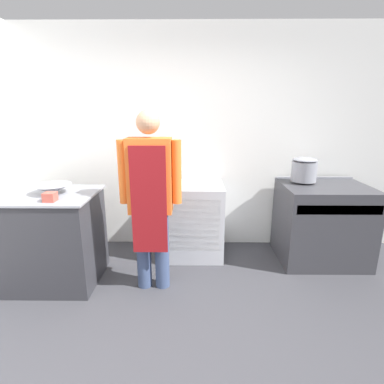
% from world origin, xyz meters
% --- Properties ---
extents(ground_plane, '(14.00, 14.00, 0.00)m').
position_xyz_m(ground_plane, '(0.00, 0.00, 0.00)').
color(ground_plane, '#38383D').
extents(wall_back, '(8.00, 0.05, 2.70)m').
position_xyz_m(wall_back, '(0.00, 2.02, 1.35)').
color(wall_back, white).
rests_on(wall_back, ground_plane).
extents(prep_counter, '(1.12, 0.76, 0.94)m').
position_xyz_m(prep_counter, '(-1.47, 1.06, 0.47)').
color(prep_counter, '#2D2D33').
rests_on(prep_counter, ground_plane).
extents(stove, '(0.95, 0.77, 0.92)m').
position_xyz_m(stove, '(1.55, 1.56, 0.45)').
color(stove, '#38383D').
rests_on(stove, ground_plane).
extents(fridge_unit, '(0.71, 0.61, 0.88)m').
position_xyz_m(fridge_unit, '(0.04, 1.67, 0.44)').
color(fridge_unit, silver).
rests_on(fridge_unit, ground_plane).
extents(person_cook, '(0.58, 0.24, 1.72)m').
position_xyz_m(person_cook, '(-0.34, 0.95, 0.97)').
color(person_cook, '#38476B').
rests_on(person_cook, ground_plane).
extents(mixing_bowl, '(0.36, 0.36, 0.09)m').
position_xyz_m(mixing_bowl, '(-1.32, 1.08, 0.98)').
color(mixing_bowl, gray).
rests_on(mixing_bowl, prep_counter).
extents(plastic_tub, '(0.10, 0.10, 0.08)m').
position_xyz_m(plastic_tub, '(-1.22, 0.82, 0.98)').
color(plastic_tub, '#B24C3F').
rests_on(plastic_tub, prep_counter).
extents(stock_pot, '(0.28, 0.28, 0.28)m').
position_xyz_m(stock_pot, '(1.34, 1.70, 1.06)').
color(stock_pot, gray).
rests_on(stock_pot, stove).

